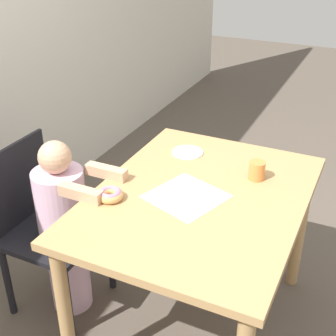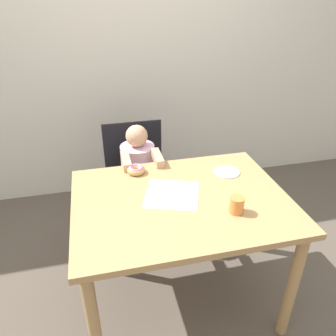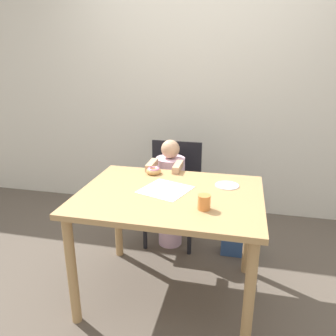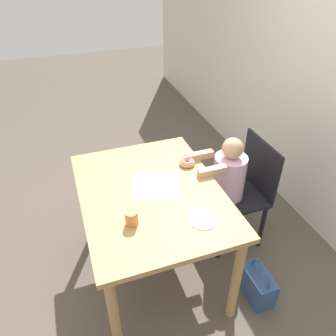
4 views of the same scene
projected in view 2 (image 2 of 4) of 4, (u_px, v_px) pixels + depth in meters
ground_plane at (179, 296)px, 2.13m from camera, size 12.00×12.00×0.00m
wall_back at (136, 55)px, 2.76m from camera, size 8.00×0.05×2.50m
dining_table at (181, 214)px, 1.80m from camera, size 1.15×0.87×0.77m
chair at (137, 178)px, 2.52m from camera, size 0.45×0.43×0.87m
child_figure at (139, 186)px, 2.41m from camera, size 0.25×0.42×0.94m
donut at (136, 169)px, 1.98m from camera, size 0.11×0.11×0.04m
napkin at (172, 194)px, 1.78m from camera, size 0.36×0.36×0.00m
handbag at (212, 215)px, 2.68m from camera, size 0.27×0.14×0.32m
cup at (237, 205)px, 1.63m from camera, size 0.07×0.07×0.09m
plate at (227, 172)px, 1.99m from camera, size 0.16×0.16×0.01m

